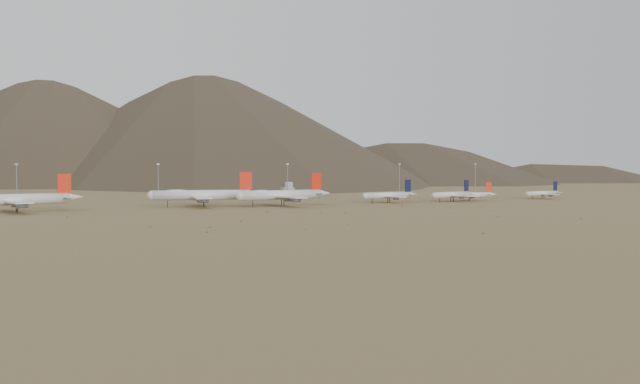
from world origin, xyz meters
name	(u,v)px	position (x,y,z in m)	size (l,w,h in m)	color
ground	(307,208)	(0.00, 0.00, 0.00)	(3000.00, 3000.00, 0.00)	olive
mountain_ridge	(125,92)	(0.00, 900.00, 150.00)	(4400.00, 1000.00, 300.00)	brown
widebody_west	(15,199)	(-154.30, 23.63, 6.87)	(65.63, 51.81, 19.93)	silver
widebody_centre	(202,195)	(-52.54, 36.07, 7.04)	(68.66, 53.18, 20.43)	silver
widebody_east	(282,195)	(-6.24, 26.53, 6.78)	(65.38, 51.28, 19.67)	silver
narrowbody_a	(389,195)	(71.46, 35.80, 4.83)	(44.48, 32.67, 14.89)	silver
narrowbody_b	(453,195)	(117.47, 32.18, 4.68)	(41.56, 31.14, 14.41)	silver
narrowbody_c	(470,195)	(134.39, 36.71, 4.11)	(37.99, 27.79, 12.66)	silver
narrowbody_d	(543,193)	(198.27, 38.69, 4.09)	(37.59, 27.63, 12.60)	silver
control_tower	(288,191)	(30.00, 120.00, 5.32)	(8.00, 8.00, 12.00)	tan
mast_far_west	(17,181)	(-155.72, 119.60, 14.20)	(2.00, 0.60, 25.70)	gray
mast_west	(158,180)	(-64.83, 122.15, 14.20)	(2.00, 0.60, 25.70)	gray
mast_centre	(288,179)	(28.21, 114.94, 14.20)	(2.00, 0.60, 25.70)	gray
mast_east	(399,177)	(137.47, 145.51, 14.20)	(2.00, 0.60, 25.70)	gray
mast_far_east	(475,177)	(204.00, 133.84, 14.20)	(2.00, 0.60, 25.70)	gray
desert_scrub	(342,220)	(-17.55, -90.88, 0.32)	(417.41, 177.27, 0.89)	brown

